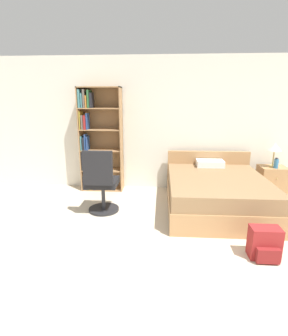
{
  "coord_description": "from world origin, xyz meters",
  "views": [
    {
      "loc": [
        -0.4,
        -2.02,
        1.8
      ],
      "look_at": [
        -0.68,
        1.98,
        0.74
      ],
      "focal_mm": 28.0,
      "sensor_mm": 36.0,
      "label": 1
    }
  ],
  "objects": [
    {
      "name": "ground_plane",
      "position": [
        0.0,
        0.0,
        0.0
      ],
      "size": [
        14.0,
        14.0,
        0.0
      ],
      "primitive_type": "plane",
      "color": "beige"
    },
    {
      "name": "wall_back",
      "position": [
        0.0,
        3.23,
        1.3
      ],
      "size": [
        9.0,
        0.06,
        2.6
      ],
      "color": "silver",
      "rests_on": "ground_plane"
    },
    {
      "name": "bookshelf",
      "position": [
        -1.7,
        3.02,
        0.98
      ],
      "size": [
        0.82,
        0.32,
        2.02
      ],
      "color": "#AD7F51",
      "rests_on": "ground_plane"
    },
    {
      "name": "bed",
      "position": [
        0.51,
        2.19,
        0.29
      ],
      "size": [
        1.58,
        1.94,
        0.81
      ],
      "color": "#AD7F51",
      "rests_on": "ground_plane"
    },
    {
      "name": "office_chair",
      "position": [
        -1.35,
        1.86,
        0.5
      ],
      "size": [
        0.5,
        0.57,
        1.06
      ],
      "color": "#232326",
      "rests_on": "ground_plane"
    },
    {
      "name": "nightstand",
      "position": [
        1.72,
        2.94,
        0.28
      ],
      "size": [
        0.48,
        0.44,
        0.55
      ],
      "color": "#AD7F51",
      "rests_on": "ground_plane"
    },
    {
      "name": "table_lamp",
      "position": [
        1.69,
        2.91,
        0.92
      ],
      "size": [
        0.25,
        0.25,
        0.46
      ],
      "color": "tan",
      "rests_on": "nightstand"
    },
    {
      "name": "water_bottle",
      "position": [
        1.71,
        2.83,
        0.64
      ],
      "size": [
        0.08,
        0.08,
        0.19
      ],
      "color": "teal",
      "rests_on": "nightstand"
    },
    {
      "name": "backpack_red",
      "position": [
        0.8,
        0.76,
        0.18
      ],
      "size": [
        0.34,
        0.28,
        0.38
      ],
      "color": "maroon",
      "rests_on": "ground_plane"
    }
  ]
}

